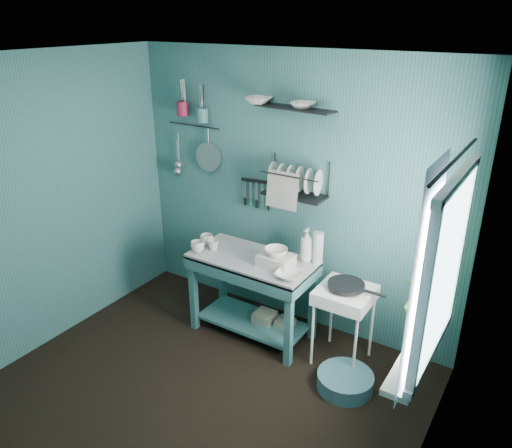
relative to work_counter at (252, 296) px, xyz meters
The scene contains 35 objects.
floor 1.11m from the work_counter, 84.17° to the right, with size 3.20×3.20×0.00m, color black.
ceiling 2.35m from the work_counter, 84.17° to the right, with size 3.20×3.20×0.00m, color silver.
wall_back 0.98m from the work_counter, 77.20° to the left, with size 3.20×3.20×0.00m, color #326767.
wall_left 2.01m from the work_counter, 145.30° to the right, with size 3.00×3.00×0.00m, color #326767.
wall_right 2.17m from the work_counter, 31.24° to the right, with size 3.00×3.00×0.00m, color #326767.
work_counter is the anchor object (origin of this frame).
mug_left 0.67m from the work_counter, 161.57° to the right, with size 0.12×0.12×0.10m, color silver.
mug_mid 0.58m from the work_counter, behind, with size 0.10×0.10×0.09m, color silver.
mug_right 0.66m from the work_counter, behind, with size 0.12×0.12×0.10m, color silver.
wash_tub 0.51m from the work_counter, ahead, with size 0.28×0.22×0.10m, color beige.
tub_bowl 0.58m from the work_counter, ahead, with size 0.20×0.20×0.06m, color silver.
soap_bottle 0.71m from the work_counter, 25.46° to the left, with size 0.12×0.12×0.30m, color beige.
water_bottle 0.77m from the work_counter, 22.93° to the left, with size 0.09×0.09×0.28m, color silver.
counter_bowl 0.63m from the work_counter, 18.43° to the right, with size 0.22×0.22×0.05m, color silver.
hotplate_stand 0.86m from the work_counter, ahead, with size 0.43×0.43×0.69m, color white.
frying_pan 0.92m from the work_counter, ahead, with size 0.30×0.30×0.04m, color black.
knife_strip 1.05m from the work_counter, 117.60° to the left, with size 0.32×0.02×0.03m, color black.
dish_rack 1.13m from the work_counter, 56.89° to the left, with size 0.55×0.24×0.32m, color black.
upper_shelf 1.70m from the work_counter, 63.28° to the left, with size 0.70×0.18×0.01m, color black.
shelf_bowl_left 1.68m from the work_counter, 114.91° to the left, with size 0.22×0.22×0.05m, color silver.
shelf_bowl_right 1.76m from the work_counter, 55.24° to the left, with size 0.20×0.20×0.05m, color silver.
utensil_cup_magenta 1.88m from the work_counter, 159.53° to the left, with size 0.11×0.11×0.13m, color #A71E43.
utensil_cup_teal 1.73m from the work_counter, 154.27° to the left, with size 0.11×0.11×0.13m, color #3B777B.
colander 1.39m from the work_counter, 151.71° to the left, with size 0.28×0.28×0.03m, color #A0A3A8.
ladle_outer 1.66m from the work_counter, 159.70° to the left, with size 0.01×0.01×0.30m, color #A0A3A8.
ladle_inner 1.63m from the work_counter, 159.97° to the left, with size 0.01×0.01×0.30m, color #A0A3A8.
hook_rail 1.72m from the work_counter, 155.31° to the left, with size 0.01×0.01×0.60m, color black.
window_glass 2.05m from the work_counter, 19.08° to the right, with size 1.10×1.10×0.00m, color white.
windowsill 1.76m from the work_counter, 20.01° to the right, with size 0.16×0.95×0.04m, color white.
curtain 2.13m from the work_counter, 28.56° to the right, with size 1.35×1.35×0.00m, color white.
curtain_rod 2.41m from the work_counter, 19.56° to the right, with size 0.02×0.02×1.05m, color black.
potted_plant 1.74m from the work_counter, 14.13° to the right, with size 0.25×0.25×0.44m, color #2D6629.
storage_tin_large 0.30m from the work_counter, 26.57° to the left, with size 0.18×0.18×0.22m, color gray.
storage_tin_small 0.42m from the work_counter, 14.93° to the left, with size 0.15×0.15×0.20m, color gray.
floor_basin 1.10m from the work_counter, 13.10° to the right, with size 0.45×0.45×0.13m, color teal.
Camera 1 is at (2.02, -2.23, 2.75)m, focal length 35.00 mm.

